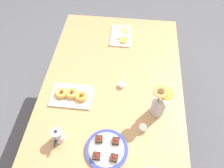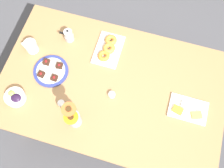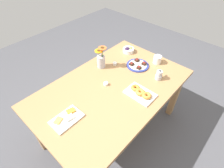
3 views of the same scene
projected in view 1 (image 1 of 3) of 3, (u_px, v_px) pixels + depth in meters
ground_plane at (112, 131)px, 2.15m from camera, size 6.00×6.00×0.00m
dining_table at (112, 94)px, 1.62m from camera, size 1.60×1.00×0.74m
cheese_platter at (121, 36)px, 1.87m from camera, size 0.26×0.17×0.03m
croissant_platter at (71, 95)px, 1.49m from camera, size 0.19×0.28×0.05m
jam_cup_honey at (143, 128)px, 1.35m from camera, size 0.05×0.05×0.03m
jam_cup_berry at (122, 85)px, 1.55m from camera, size 0.05×0.05×0.03m
dessert_plate at (106, 149)px, 1.28m from camera, size 0.25×0.25×0.05m
flower_vase at (159, 104)px, 1.37m from camera, size 0.11×0.12×0.25m
moka_pot at (58, 136)px, 1.28m from camera, size 0.11×0.07×0.12m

